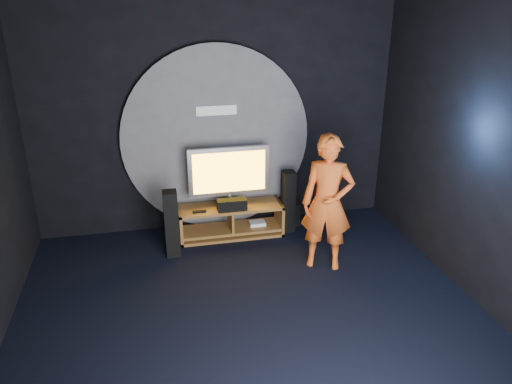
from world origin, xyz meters
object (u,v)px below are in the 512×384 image
tv (229,174)px  subwoofer (287,212)px  tower_speaker_right (288,201)px  tower_speaker_left (172,224)px  media_console (231,222)px  player (327,203)px

tv → subwoofer: bearing=8.6°
tv → tower_speaker_right: (0.83, -0.08, -0.46)m
tower_speaker_left → subwoofer: tower_speaker_left is taller
media_console → player: bearing=-46.3°
tower_speaker_left → tower_speaker_right: same height
media_console → tower_speaker_left: (-0.84, -0.39, 0.25)m
media_console → tower_speaker_left: 0.96m
tower_speaker_right → media_console: bearing=179.3°
media_console → player: size_ratio=0.85×
tv → tower_speaker_left: size_ratio=1.24×
media_console → subwoofer: media_console is taller
tower_speaker_left → tower_speaker_right: size_ratio=1.00×
tower_speaker_left → player: size_ratio=0.53×
media_console → player: (1.01, -1.05, 0.65)m
tv → subwoofer: size_ratio=3.22×
media_console → tower_speaker_right: (0.82, -0.01, 0.25)m
tv → tower_speaker_left: 1.05m
tower_speaker_right → subwoofer: (0.05, 0.21, -0.27)m
media_console → tower_speaker_right: 0.86m
media_console → subwoofer: bearing=12.9°
media_console → player: player is taller
tower_speaker_left → player: 2.00m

